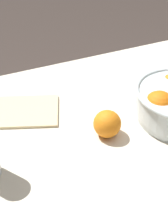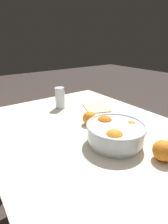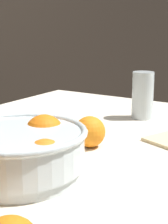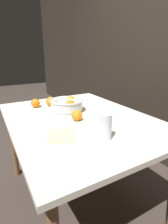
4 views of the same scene
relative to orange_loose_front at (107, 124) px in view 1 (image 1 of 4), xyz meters
name	(u,v)px [view 1 (image 1 of 4)]	position (x,y,z in m)	size (l,w,h in m)	color
dining_table	(130,158)	(-0.06, 0.04, -0.11)	(1.25, 0.94, 0.73)	beige
orange_loose_front	(107,124)	(0.00, 0.00, 0.00)	(0.07, 0.07, 0.07)	orange
napkin	(27,111)	(0.16, -0.19, -0.03)	(0.18, 0.15, 0.01)	beige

